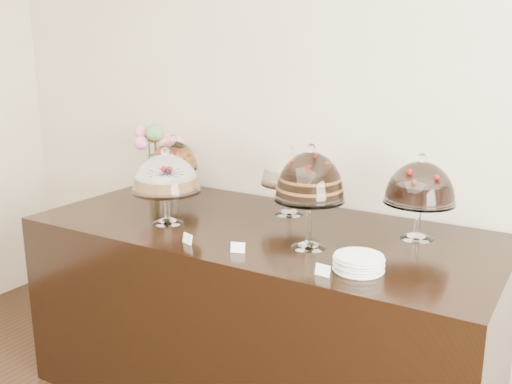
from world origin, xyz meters
The scene contains 12 objects.
wall_back centered at (0.00, 3.00, 1.50)m, with size 5.00×0.04×3.00m, color beige.
display_counter centered at (-0.27, 2.45, 0.45)m, with size 2.20×1.00×0.90m, color black.
cake_stand_sugar_sponge centered at (-0.69, 2.27, 1.13)m, with size 0.33×0.33×0.37m.
cake_stand_choco_layer centered at (0.05, 2.30, 1.19)m, with size 0.30×0.30×0.45m.
cake_stand_cheesecake centered at (-0.26, 2.71, 1.12)m, with size 0.29×0.29×0.36m.
cake_stand_dark_choco centered at (0.41, 2.66, 1.14)m, with size 0.31×0.31×0.38m.
cake_stand_fruit_tart centered at (-1.00, 2.71, 1.12)m, with size 0.27×0.27×0.35m.
flower_vase centered at (-1.17, 2.79, 1.14)m, with size 0.26×0.32×0.40m.
plate_stack centered at (0.33, 2.16, 0.93)m, with size 0.19×0.19×0.06m.
price_card_left centered at (-0.42, 2.08, 0.92)m, with size 0.06×0.01×0.04m, color white.
price_card_right centered at (0.23, 2.05, 0.92)m, with size 0.06×0.01×0.04m, color white.
price_card_extra centered at (-0.17, 2.09, 0.92)m, with size 0.06×0.01×0.04m, color white.
Camera 1 is at (1.04, 0.23, 1.72)m, focal length 40.00 mm.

